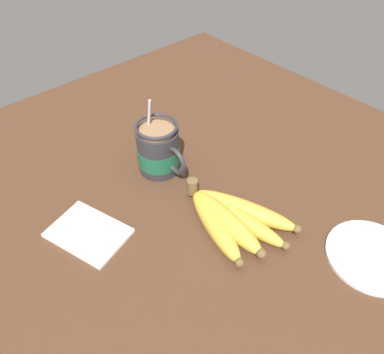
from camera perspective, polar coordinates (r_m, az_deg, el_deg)
table at (r=74.20cm, az=-0.04°, el=-1.62°), size 100.79×100.79×3.93cm
coffee_mug at (r=72.64cm, az=-5.09°, el=4.06°), size 12.12×8.29×15.17cm
banana_bunch at (r=64.32cm, az=6.00°, el=-6.27°), size 20.87×15.13×4.13cm
napkin at (r=66.18cm, az=-15.50°, el=-8.20°), size 14.92×12.37×0.60cm
small_plate at (r=67.51cm, az=25.70°, el=-10.79°), size 14.39×14.39×0.60cm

